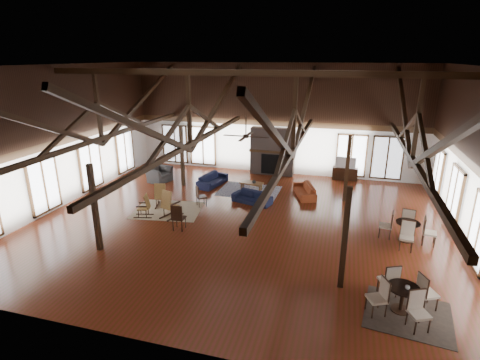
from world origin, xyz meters
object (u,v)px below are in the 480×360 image
(armchair, at_px, (159,174))
(cafe_table_near, at_px, (403,294))
(sofa_orange, at_px, (305,190))
(coffee_table, at_px, (252,183))
(tv_console, at_px, (345,173))
(sofa_navy_left, at_px, (213,180))
(sofa_navy_front, at_px, (252,197))
(cafe_table_far, at_px, (407,228))

(armchair, relative_size, cafe_table_near, 0.62)
(sofa_orange, xyz_separation_m, coffee_table, (-2.60, 0.03, 0.09))
(sofa_orange, height_order, tv_console, tv_console)
(sofa_navy_left, bearing_deg, coffee_table, -85.67)
(sofa_navy_front, height_order, armchair, armchair)
(sofa_orange, relative_size, coffee_table, 1.58)
(sofa_orange, distance_m, armchair, 7.66)
(sofa_navy_left, xyz_separation_m, tv_console, (6.52, 2.82, 0.04))
(armchair, distance_m, cafe_table_far, 12.25)
(coffee_table, relative_size, tv_console, 0.92)
(tv_console, bearing_deg, sofa_orange, -119.89)
(armchair, bearing_deg, tv_console, -57.71)
(sofa_orange, height_order, coffee_table, sofa_orange)
(sofa_orange, bearing_deg, armchair, -109.91)
(sofa_navy_left, relative_size, coffee_table, 1.65)
(sofa_navy_left, distance_m, sofa_orange, 4.74)
(sofa_navy_front, xyz_separation_m, sofa_navy_left, (-2.55, 1.83, 0.03))
(cafe_table_near, xyz_separation_m, tv_console, (-1.58, 10.94, -0.17))
(coffee_table, bearing_deg, sofa_navy_left, -175.40)
(cafe_table_far, bearing_deg, coffee_table, 151.40)
(coffee_table, bearing_deg, sofa_navy_front, -63.28)
(sofa_navy_left, bearing_deg, sofa_orange, -82.16)
(sofa_navy_front, height_order, tv_console, tv_console)
(cafe_table_far, bearing_deg, sofa_navy_left, 156.10)
(sofa_navy_front, bearing_deg, sofa_orange, 51.28)
(coffee_table, distance_m, tv_console, 5.37)
(sofa_navy_left, distance_m, coffee_table, 2.14)
(armchair, distance_m, tv_console, 9.92)
(armchair, bearing_deg, cafe_table_far, -92.92)
(sofa_navy_front, height_order, cafe_table_far, cafe_table_far)
(sofa_orange, bearing_deg, sofa_navy_front, -73.99)
(cafe_table_near, height_order, cafe_table_far, cafe_table_far)
(sofa_navy_left, height_order, armchair, armchair)
(armchair, xyz_separation_m, cafe_table_far, (11.68, -3.69, 0.12))
(armchair, height_order, cafe_table_near, cafe_table_near)
(cafe_table_near, bearing_deg, cafe_table_far, 81.25)
(sofa_orange, height_order, armchair, armchair)
(armchair, bearing_deg, sofa_orange, -76.19)
(sofa_navy_left, bearing_deg, armchair, 105.25)
(cafe_table_near, relative_size, cafe_table_far, 0.97)
(sofa_navy_front, distance_m, sofa_orange, 2.67)
(coffee_table, height_order, armchair, armchair)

